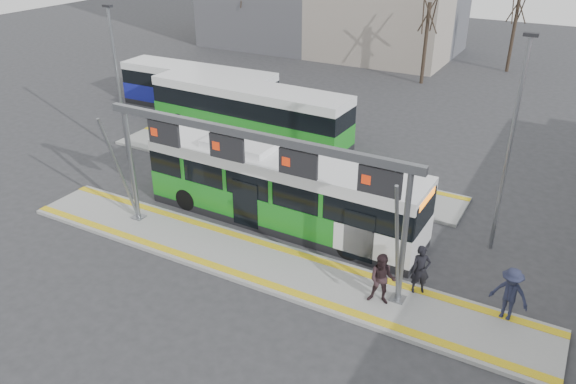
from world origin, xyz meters
name	(u,v)px	position (x,y,z in m)	size (l,w,h in m)	color
ground	(260,264)	(0.00, 0.00, 0.00)	(120.00, 120.00, 0.00)	#2D2D30
platform_main	(260,262)	(0.00, 0.00, 0.07)	(22.00, 3.00, 0.15)	gray
platform_second	(275,168)	(-4.00, 8.00, 0.07)	(20.00, 3.00, 0.15)	gray
tactile_main	(260,260)	(0.00, 0.00, 0.16)	(22.00, 2.65, 0.02)	yellow
tactile_second	(285,159)	(-4.00, 9.15, 0.16)	(20.00, 0.35, 0.02)	yellow
gantry	(253,159)	(-0.35, 0.25, 4.30)	(13.00, 1.68, 5.20)	slate
hero_bus	(281,190)	(-0.90, 3.31, 1.58)	(12.59, 2.89, 3.45)	black
bg_bus_green	(249,112)	(-7.74, 11.43, 1.56)	(12.74, 3.03, 3.17)	black
bg_bus_blue	(198,89)	(-13.59, 14.12, 1.44)	(11.24, 2.81, 2.91)	black
passenger_a	(421,270)	(5.99, 1.10, 1.08)	(0.68, 0.44, 1.85)	black
passenger_b	(382,279)	(5.02, -0.15, 1.11)	(0.93, 0.73, 1.92)	#2C1D21
passenger_c	(510,294)	(8.98, 1.10, 1.12)	(1.26, 0.72, 1.94)	#1E2237
tree_left	(429,14)	(-2.12, 27.85, 5.30)	(1.40, 1.40, 6.98)	#382B21
tree_mid	(518,5)	(3.16, 34.91, 5.42)	(1.40, 1.40, 7.15)	#382B21
lamp_west	(118,82)	(-11.85, 5.32, 4.34)	(0.50, 0.25, 8.20)	slate
lamp_east	(510,144)	(7.64, 5.61, 4.56)	(0.50, 0.25, 8.63)	slate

